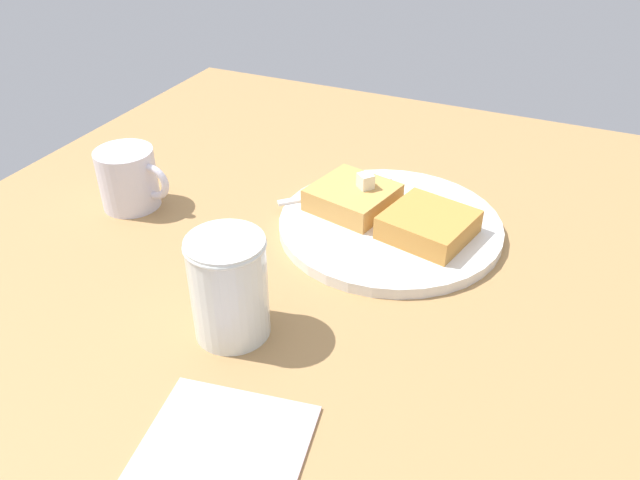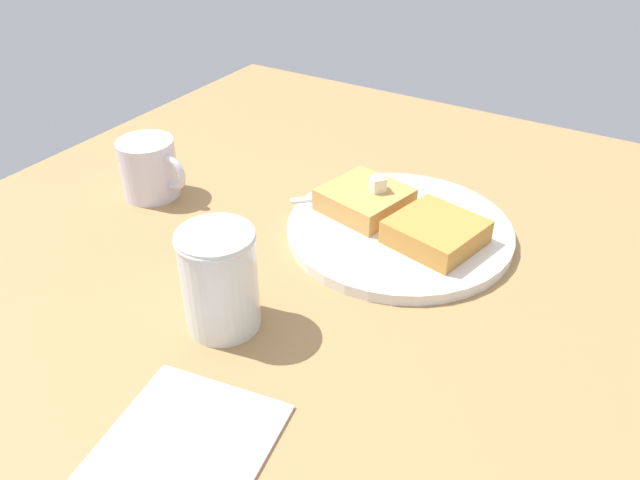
{
  "view_description": "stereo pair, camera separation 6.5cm",
  "coord_description": "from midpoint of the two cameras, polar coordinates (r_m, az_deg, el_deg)",
  "views": [
    {
      "loc": [
        23.56,
        -55.58,
        42.96
      ],
      "look_at": [
        1.35,
        -6.44,
        6.88
      ],
      "focal_mm": 35.0,
      "sensor_mm": 36.0,
      "label": 1
    },
    {
      "loc": [
        29.3,
        -52.56,
        42.96
      ],
      "look_at": [
        1.35,
        -6.44,
        6.88
      ],
      "focal_mm": 35.0,
      "sensor_mm": 36.0,
      "label": 2
    }
  ],
  "objects": [
    {
      "name": "plate",
      "position": [
        0.74,
        3.95,
        1.33
      ],
      "size": [
        26.47,
        26.47,
        1.32
      ],
      "color": "silver",
      "rests_on": "table_surface"
    },
    {
      "name": "table_surface",
      "position": [
        0.73,
        -1.42,
        -0.99
      ],
      "size": [
        94.48,
        94.48,
        2.38
      ],
      "primitive_type": "cube",
      "color": "#A07848",
      "rests_on": "ground"
    },
    {
      "name": "napkin",
      "position": [
        0.51,
        -13.63,
        -19.96
      ],
      "size": [
        15.27,
        17.77,
        0.3
      ],
      "primitive_type": "cube",
      "rotation": [
        0.0,
        0.0,
        0.17
      ],
      "color": "beige",
      "rests_on": "table_surface"
    },
    {
      "name": "coffee_mug",
      "position": [
        0.82,
        -19.25,
        5.26
      ],
      "size": [
        9.76,
        7.19,
        7.58
      ],
      "color": "silver",
      "rests_on": "table_surface"
    },
    {
      "name": "fork",
      "position": [
        0.8,
        0.05,
        4.44
      ],
      "size": [
        12.42,
        12.23,
        0.36
      ],
      "color": "silver",
      "rests_on": "plate"
    },
    {
      "name": "toast_slice_middle",
      "position": [
        0.71,
        7.34,
        1.32
      ],
      "size": [
        10.91,
        10.78,
        2.75
      ],
      "primitive_type": "cube",
      "rotation": [
        0.0,
        0.0,
        -0.23
      ],
      "color": "#BE8239",
      "rests_on": "plate"
    },
    {
      "name": "syrup_jar",
      "position": [
        0.59,
        -11.45,
        -4.77
      ],
      "size": [
        7.43,
        7.43,
        10.41
      ],
      "color": "#572D0E",
      "rests_on": "table_surface"
    },
    {
      "name": "butter_pat_primary",
      "position": [
        0.75,
        1.71,
        5.35
      ],
      "size": [
        2.38,
        2.36,
        1.77
      ],
      "primitive_type": "cube",
      "rotation": [
        0.0,
        0.0,
        2.44
      ],
      "color": "#F2EBC7",
      "rests_on": "toast_slice_left"
    },
    {
      "name": "toast_slice_left",
      "position": [
        0.76,
        0.86,
        3.8
      ],
      "size": [
        10.91,
        10.78,
        2.75
      ],
      "primitive_type": "cube",
      "rotation": [
        0.0,
        0.0,
        -0.23
      ],
      "color": "tan",
      "rests_on": "plate"
    }
  ]
}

